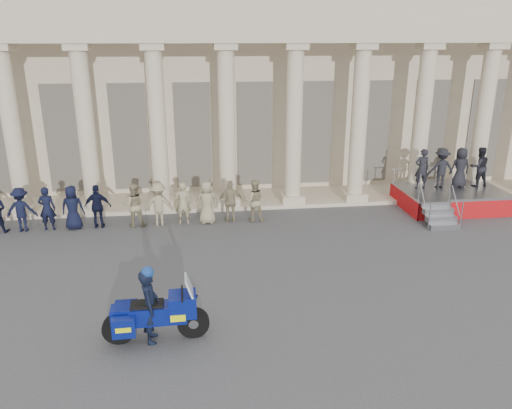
# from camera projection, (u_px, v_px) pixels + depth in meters

# --- Properties ---
(ground) EXTENTS (90.00, 90.00, 0.00)m
(ground) POSITION_uv_depth(u_px,v_px,m) (199.00, 313.00, 12.36)
(ground) COLOR #414144
(ground) RESTS_ON ground
(building) EXTENTS (40.00, 12.50, 9.00)m
(building) POSITION_uv_depth(u_px,v_px,m) (191.00, 79.00, 24.78)
(building) COLOR #C0AE90
(building) RESTS_ON ground
(officer_rank) EXTENTS (15.88, 0.60, 1.58)m
(officer_rank) POSITION_uv_depth(u_px,v_px,m) (37.00, 209.00, 17.43)
(officer_rank) COLOR black
(officer_rank) RESTS_ON ground
(reviewing_stand) EXTENTS (3.88, 3.81, 2.38)m
(reviewing_stand) POSITION_uv_depth(u_px,v_px,m) (452.00, 178.00, 19.65)
(reviewing_stand) COLOR gray
(reviewing_stand) RESTS_ON ground
(motorcycle) EXTENTS (2.38, 0.98, 1.53)m
(motorcycle) POSITION_uv_depth(u_px,v_px,m) (157.00, 314.00, 11.08)
(motorcycle) COLOR black
(motorcycle) RESTS_ON ground
(rider) EXTENTS (0.43, 0.65, 1.83)m
(rider) POSITION_uv_depth(u_px,v_px,m) (150.00, 305.00, 10.98)
(rider) COLOR black
(rider) RESTS_ON ground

